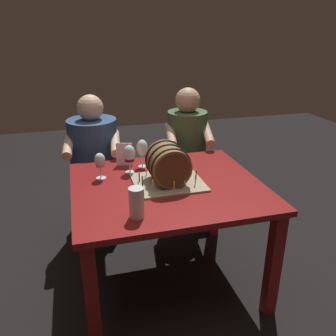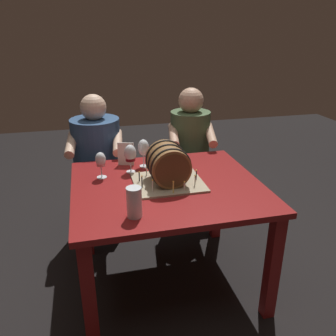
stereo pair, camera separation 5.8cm
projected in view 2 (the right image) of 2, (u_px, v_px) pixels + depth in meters
ground_plane at (167, 279)px, 2.38m from camera, size 8.00×8.00×0.00m
dining_table at (167, 200)px, 2.14m from camera, size 1.14×1.00×0.72m
barrel_cake at (168, 166)px, 2.07m from camera, size 0.42×0.37×0.25m
wine_glass_rose at (101, 161)px, 2.15m from camera, size 0.07×0.07×0.17m
wine_glass_empty at (143, 148)px, 2.32m from camera, size 0.08×0.08×0.19m
wine_glass_red at (130, 154)px, 2.23m from camera, size 0.08×0.08×0.19m
beer_pint at (134, 204)px, 1.72m from camera, size 0.08×0.08×0.16m
menu_card at (126, 154)px, 2.37m from camera, size 0.11×0.05×0.16m
person_seated_left at (98, 168)px, 2.79m from camera, size 0.44×0.52×1.14m
person_seated_right at (189, 162)px, 2.97m from camera, size 0.42×0.51×1.16m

